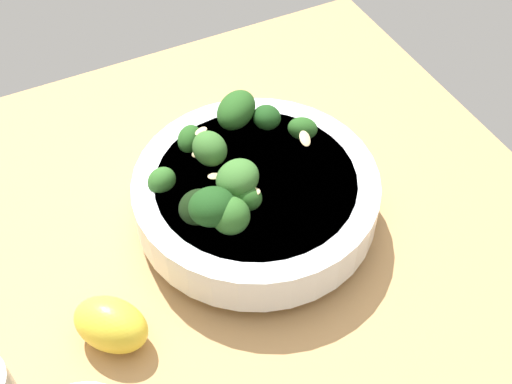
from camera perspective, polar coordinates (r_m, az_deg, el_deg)
name	(u,v)px	position (r cm, az deg, el deg)	size (l,w,h in cm)	color
ground_plane	(236,262)	(64.74, -1.72, -5.97)	(64.48, 64.48, 3.38)	tan
bowl_of_broccoli	(252,192)	(62.79, -0.31, -0.02)	(23.05, 22.94, 10.33)	white
lemon_wedge	(111,324)	(57.56, -12.24, -10.96)	(6.59, 4.39, 4.73)	yellow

